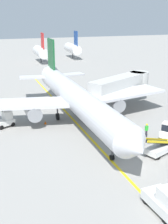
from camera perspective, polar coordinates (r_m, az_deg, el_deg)
ground_plane at (r=30.35m, az=9.43°, el=-10.26°), size 300.00×300.00×0.00m
taxi_line_yellow at (r=33.77m, az=3.05°, el=-6.90°), size 1.52×80.00×0.01m
airliner at (r=40.67m, az=-1.60°, el=2.73°), size 28.61×35.24×10.10m
jet_bridge at (r=48.44m, az=7.57°, el=5.31°), size 12.42×8.50×4.85m
pushback_tug at (r=24.34m, az=15.30°, el=-15.90°), size 2.14×3.72×2.20m
baggage_tug_near_wing at (r=37.29m, az=15.48°, el=-3.50°), size 2.69×2.50×2.10m
baggage_tug_by_cargo_door at (r=40.85m, az=-14.59°, el=-1.48°), size 2.72×2.17×2.10m
belt_loader_forward_hold at (r=33.21m, az=14.25°, el=-6.47°), size 5.10×3.07×2.59m
ground_crew_marshaller at (r=37.14m, az=11.74°, el=-3.32°), size 0.36×0.24×1.70m
safety_cone_nose_left at (r=47.55m, az=6.49°, el=0.95°), size 0.36×0.36×0.44m
safety_cone_nose_right at (r=41.01m, az=-7.32°, el=-1.99°), size 0.36×0.36×0.44m
distant_aircraft_mid_left at (r=91.04m, az=-8.19°, el=11.24°), size 3.00×10.10×8.80m
distant_aircraft_mid_right at (r=98.50m, az=-2.14°, el=11.95°), size 3.00×10.10×8.80m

